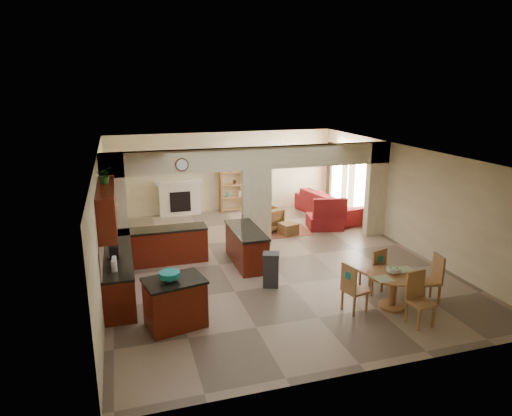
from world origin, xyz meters
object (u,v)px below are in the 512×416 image
object	(u,v)px
armchair	(267,219)
kitchen_island	(175,303)
dining_table	(393,285)
sofa	(330,204)

from	to	relation	value
armchair	kitchen_island	bearing A→B (deg)	28.98
dining_table	sofa	xyz separation A→B (m)	(1.69, 6.40, -0.07)
kitchen_island	sofa	xyz separation A→B (m)	(6.00, 5.87, -0.06)
kitchen_island	dining_table	bearing A→B (deg)	-18.92
dining_table	kitchen_island	bearing A→B (deg)	172.96
dining_table	armchair	bearing A→B (deg)	99.04
sofa	armchair	size ratio (longest dim) A/B	3.53
sofa	armchair	distance (m)	2.71
sofa	armchair	bearing A→B (deg)	99.04
dining_table	armchair	world-z (taller)	armchair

